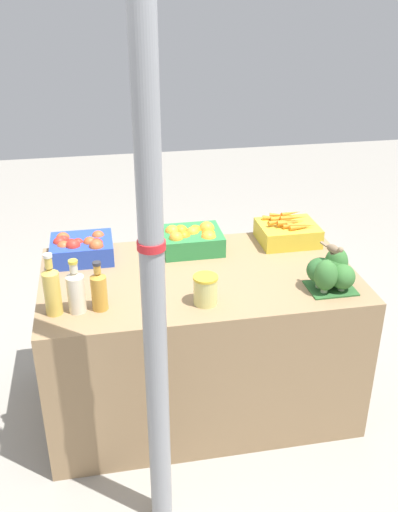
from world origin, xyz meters
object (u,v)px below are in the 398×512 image
at_px(orange_crate, 192,239).
at_px(broccoli_pile, 331,271).
at_px(juice_bottle_cloudy, 76,290).
at_px(support_pole, 153,275).
at_px(apple_crate, 81,248).
at_px(juice_bottle_amber, 99,290).
at_px(juice_bottle_golden, 52,289).
at_px(sparrow_bird, 334,249).
at_px(carrot_crate, 288,232).
at_px(pickle_jar, 205,290).

xyz_separation_m(orange_crate, broccoli_pile, (0.57, -0.54, 0.03)).
bearing_deg(broccoli_pile, juice_bottle_cloudy, 179.34).
relative_size(support_pole, apple_crate, 7.49).
height_order(orange_crate, juice_bottle_amber, juice_bottle_amber).
height_order(juice_bottle_golden, juice_bottle_cloudy, juice_bottle_golden).
bearing_deg(juice_bottle_amber, sparrow_bird, -1.91).
relative_size(juice_bottle_golden, sparrow_bird, 2.31).
bearing_deg(carrot_crate, juice_bottle_amber, -153.22).
bearing_deg(apple_crate, juice_bottle_golden, -102.87).
height_order(carrot_crate, juice_bottle_amber, juice_bottle_amber).
bearing_deg(juice_bottle_cloudy, pickle_jar, -4.00).
distance_m(juice_bottle_amber, sparrow_bird, 1.08).
distance_m(apple_crate, orange_crate, 0.59).
bearing_deg(juice_bottle_golden, juice_bottle_cloudy, -0.00).
height_order(carrot_crate, juice_bottle_cloudy, juice_bottle_cloudy).
height_order(support_pole, broccoli_pile, support_pole).
relative_size(pickle_jar, sparrow_bird, 1.10).
bearing_deg(apple_crate, broccoli_pile, -24.86).
xyz_separation_m(support_pole, juice_bottle_cloudy, (-0.29, 0.48, -0.30)).
xyz_separation_m(apple_crate, juice_bottle_amber, (0.08, -0.53, 0.03)).
height_order(apple_crate, pickle_jar, apple_crate).
bearing_deg(juice_bottle_amber, support_pole, -67.73).
bearing_deg(broccoli_pile, juice_bottle_amber, 179.28).
xyz_separation_m(juice_bottle_golden, sparrow_bird, (1.28, -0.04, 0.10)).
relative_size(apple_crate, juice_bottle_cloudy, 1.27).
distance_m(juice_bottle_cloudy, sparrow_bird, 1.18).
xyz_separation_m(broccoli_pile, juice_bottle_golden, (-1.29, 0.01, 0.03)).
bearing_deg(juice_bottle_cloudy, orange_crate, 40.87).
bearing_deg(carrot_crate, support_pole, -130.48).
distance_m(apple_crate, sparrow_bird, 1.29).
distance_m(carrot_crate, sparrow_bird, 0.59).
distance_m(support_pole, orange_crate, 1.11).
distance_m(apple_crate, juice_bottle_amber, 0.53).
distance_m(juice_bottle_golden, juice_bottle_amber, 0.20).
bearing_deg(carrot_crate, juice_bottle_golden, -157.01).
xyz_separation_m(carrot_crate, sparrow_bird, (0.02, -0.57, 0.16)).
distance_m(support_pole, apple_crate, 1.09).
xyz_separation_m(orange_crate, juice_bottle_amber, (-0.51, -0.53, 0.03)).
distance_m(carrot_crate, juice_bottle_cloudy, 1.28).
bearing_deg(juice_bottle_cloudy, apple_crate, 87.91).
relative_size(carrot_crate, pickle_jar, 2.30).
distance_m(support_pole, juice_bottle_golden, 0.68).
bearing_deg(juice_bottle_golden, broccoli_pile, -0.60).
relative_size(broccoli_pile, juice_bottle_golden, 0.79).
height_order(juice_bottle_cloudy, sparrow_bird, juice_bottle_cloudy).
bearing_deg(juice_bottle_amber, pickle_jar, -4.83).
bearing_deg(juice_bottle_golden, juice_bottle_amber, 0.00).
height_order(carrot_crate, pickle_jar, carrot_crate).
distance_m(carrot_crate, broccoli_pile, 0.55).
height_order(carrot_crate, sparrow_bird, sparrow_bird).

